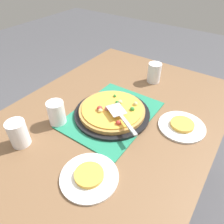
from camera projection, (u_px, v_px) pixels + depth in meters
ground_plane at (112, 193)px, 1.54m from camera, size 8.00×8.00×0.00m
dining_table at (112, 130)px, 1.13m from camera, size 1.40×1.00×0.75m
placemat at (112, 115)px, 1.06m from camera, size 0.48×0.36×0.01m
pizza_pan at (112, 113)px, 1.06m from camera, size 0.38×0.38×0.01m
pizza at (112, 110)px, 1.04m from camera, size 0.33×0.33×0.05m
plate_near_left at (89, 177)px, 0.78m from camera, size 0.22×0.22×0.01m
plate_far_right at (182, 126)px, 0.99m from camera, size 0.22×0.22×0.01m
served_slice_left at (89, 175)px, 0.77m from camera, size 0.11×0.11×0.02m
served_slice_right at (182, 124)px, 0.98m from camera, size 0.11×0.11×0.02m
cup_near at (18, 133)px, 0.88m from camera, size 0.08×0.08×0.12m
cup_far at (154, 73)px, 1.29m from camera, size 0.08×0.08×0.12m
cup_corner at (57, 113)px, 0.98m from camera, size 0.08×0.08×0.12m
pizza_server at (121, 116)px, 0.95m from camera, size 0.15×0.22×0.01m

